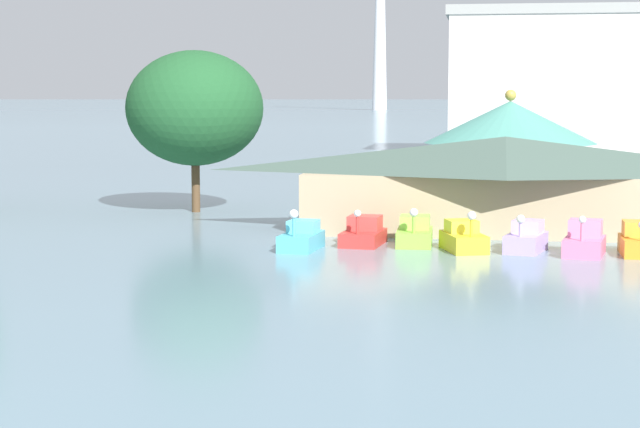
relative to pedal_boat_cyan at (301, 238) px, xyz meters
name	(u,v)px	position (x,y,z in m)	size (l,w,h in m)	color
pedal_boat_cyan	(301,238)	(0.00, 0.00, 0.00)	(1.68, 2.90, 1.84)	#4CB7CC
pedal_boat_red	(363,233)	(2.44, 1.86, -0.01)	(1.90, 2.91, 1.67)	red
pedal_boat_lime	(415,233)	(4.67, 2.15, 0.00)	(1.60, 2.97, 1.75)	#8CCC3F
pedal_boat_yellow	(463,238)	(6.83, 0.71, 0.02)	(2.20, 3.03, 1.80)	yellow
pedal_boat_lavender	(526,239)	(9.44, 0.85, 0.03)	(1.97, 2.83, 1.67)	#B299D8
pedal_boat_pink	(584,241)	(11.77, 0.20, 0.07)	(1.98, 2.77, 1.75)	pink
pedal_boat_orange	(638,242)	(13.97, 0.71, 0.04)	(1.42, 2.81, 1.54)	orange
boathouse	(505,182)	(8.62, 6.92, 1.90)	(20.43, 6.27, 4.58)	tan
green_roof_pavilion	(510,145)	(9.14, 23.13, 2.92)	(10.61, 10.61, 6.83)	brown
shoreline_tree_mid	(195,108)	(-8.30, 13.32, 5.27)	(7.62, 7.62, 8.98)	brown
background_building_block	(628,82)	(22.32, 72.70, 7.22)	(37.81, 15.29, 15.42)	beige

